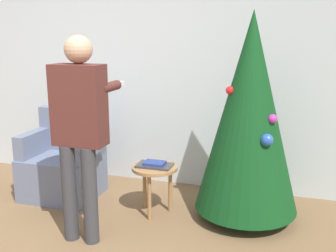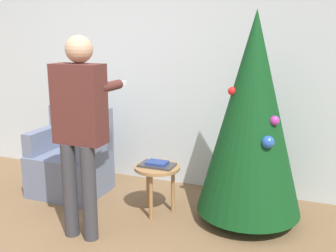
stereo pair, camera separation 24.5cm
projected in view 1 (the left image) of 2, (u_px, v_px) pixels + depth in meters
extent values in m
cube|color=silver|center=(133.00, 63.00, 4.38)|extent=(8.00, 0.06, 2.70)
cylinder|color=brown|center=(244.00, 212.00, 3.66)|extent=(0.10, 0.10, 0.10)
cone|color=#0F4219|center=(249.00, 113.00, 3.45)|extent=(0.93, 0.93, 1.77)
sphere|color=red|center=(230.00, 90.00, 3.36)|extent=(0.07, 0.07, 0.07)
sphere|color=#B23399|center=(273.00, 119.00, 3.26)|extent=(0.08, 0.08, 0.08)
sphere|color=#2856B2|center=(267.00, 140.00, 3.22)|extent=(0.10, 0.10, 0.10)
sphere|color=gold|center=(228.00, 134.00, 3.78)|extent=(0.08, 0.08, 0.08)
cube|color=slate|center=(63.00, 176.00, 4.11)|extent=(0.73, 0.63, 0.44)
cube|color=slate|center=(72.00, 129.00, 4.23)|extent=(0.73, 0.14, 0.46)
cube|color=slate|center=(35.00, 142.00, 4.12)|extent=(0.12, 0.57, 0.24)
cube|color=slate|center=(87.00, 147.00, 3.94)|extent=(0.12, 0.57, 0.24)
cylinder|color=#38383D|center=(70.00, 193.00, 3.20)|extent=(0.12, 0.12, 0.81)
cylinder|color=#38383D|center=(90.00, 196.00, 3.15)|extent=(0.12, 0.12, 0.81)
cube|color=#562823|center=(79.00, 105.00, 3.06)|extent=(0.41, 0.20, 0.64)
sphere|color=tan|center=(78.00, 49.00, 3.00)|extent=(0.22, 0.22, 0.22)
cylinder|color=#562823|center=(71.00, 85.00, 3.26)|extent=(0.08, 0.30, 0.08)
cylinder|color=#562823|center=(109.00, 87.00, 3.16)|extent=(0.08, 0.30, 0.08)
cube|color=white|center=(119.00, 84.00, 3.34)|extent=(0.04, 0.14, 0.04)
cylinder|color=#A37547|center=(155.00, 168.00, 3.66)|extent=(0.43, 0.43, 0.03)
cylinder|color=#A37547|center=(149.00, 197.00, 3.58)|extent=(0.04, 0.04, 0.44)
cylinder|color=#A37547|center=(170.00, 190.00, 3.75)|extent=(0.04, 0.04, 0.44)
cylinder|color=#A37547|center=(145.00, 187.00, 3.82)|extent=(0.04, 0.04, 0.44)
cube|color=#38383D|center=(155.00, 165.00, 3.66)|extent=(0.33, 0.20, 0.02)
cube|color=navy|center=(155.00, 163.00, 3.65)|extent=(0.19, 0.14, 0.02)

